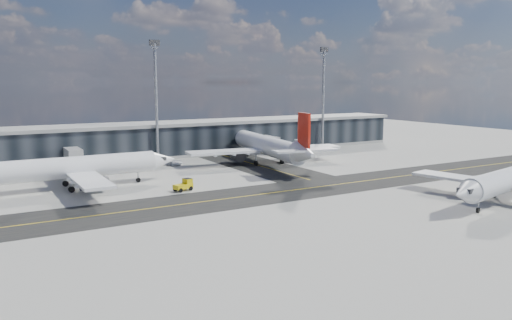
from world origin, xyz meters
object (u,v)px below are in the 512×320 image
object	(u,v)px
airliner_af	(70,168)
baggage_tug	(184,185)
airliner_near	(512,179)
airliner_redtail	(268,146)
service_van	(171,161)

from	to	relation	value
airliner_af	baggage_tug	bearing A→B (deg)	56.08
airliner_near	airliner_af	bearing A→B (deg)	41.50
airliner_af	airliner_redtail	distance (m)	45.23
baggage_tug	service_van	xyz separation A→B (m)	(7.74, 27.81, -0.27)
baggage_tug	service_van	world-z (taller)	baggage_tug
airliner_near	airliner_redtail	bearing A→B (deg)	5.17
airliner_redtail	service_van	bearing A→B (deg)	159.59
airliner_af	airliner_near	distance (m)	75.16
airliner_redtail	airliner_near	distance (m)	52.61
airliner_redtail	baggage_tug	distance (m)	32.54
airliner_af	baggage_tug	distance (m)	20.89
airliner_af	airliner_near	xyz separation A→B (m)	(60.29, -44.88, -0.23)
airliner_near	service_van	bearing A→B (deg)	18.11
airliner_redtail	airliner_af	bearing A→B (deg)	-164.70
baggage_tug	service_van	bearing A→B (deg)	148.20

